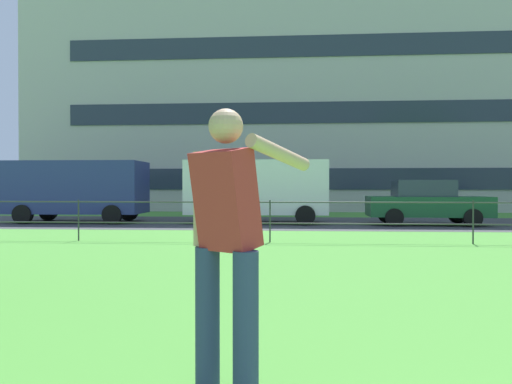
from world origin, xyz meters
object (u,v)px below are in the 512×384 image
object	(u,v)px
person_thrower	(227,241)
panel_van_far_left	(257,188)
car_dark_green_center	(426,202)
apartment_building_background	(344,76)
panel_van_left	(76,188)

from	to	relation	value
person_thrower	panel_van_far_left	bearing A→B (deg)	93.21
car_dark_green_center	apartment_building_background	world-z (taller)	apartment_building_background
panel_van_left	apartment_building_background	world-z (taller)	apartment_building_background
person_thrower	car_dark_green_center	distance (m)	14.69
person_thrower	panel_van_left	size ratio (longest dim) A/B	0.36
person_thrower	apartment_building_background	distance (m)	30.73
panel_van_left	panel_van_far_left	distance (m)	6.70
panel_van_far_left	apartment_building_background	distance (m)	17.66
person_thrower	car_dark_green_center	world-z (taller)	person_thrower
panel_van_left	panel_van_far_left	bearing A→B (deg)	0.58
panel_van_far_left	person_thrower	bearing A→B (deg)	-86.79
person_thrower	car_dark_green_center	size ratio (longest dim) A/B	0.45
person_thrower	panel_van_left	world-z (taller)	panel_van_left
car_dark_green_center	apartment_building_background	xyz separation A→B (m)	(-1.10, 15.68, 7.96)
panel_van_far_left	apartment_building_background	bearing A→B (deg)	72.76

